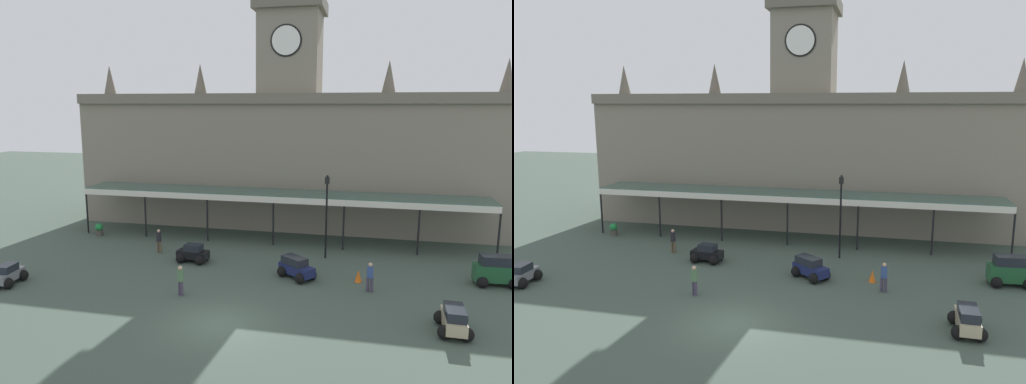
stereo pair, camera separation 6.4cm
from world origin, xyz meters
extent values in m
plane|color=#3D4D42|center=(0.00, 0.00, 0.00)|extent=(140.00, 140.00, 0.00)
cube|color=gray|center=(0.00, 20.31, 5.51)|extent=(35.10, 6.96, 11.01)
cube|color=#6C6558|center=(0.00, 16.69, 10.61)|extent=(35.10, 0.30, 0.80)
cube|color=gray|center=(0.00, 20.31, 14.24)|extent=(4.80, 4.80, 6.45)
cube|color=#665F53|center=(0.00, 20.31, 17.96)|extent=(5.50, 5.50, 1.00)
cylinder|color=white|center=(0.00, 17.85, 15.01)|extent=(2.20, 0.12, 2.20)
cylinder|color=black|center=(0.00, 17.89, 15.01)|extent=(2.46, 0.06, 2.46)
cone|color=#5F594E|center=(-16.55, 20.31, 12.31)|extent=(1.10, 1.10, 2.60)
cone|color=#5F594E|center=(-7.90, 20.31, 12.31)|extent=(1.10, 1.10, 2.60)
cone|color=#5F594E|center=(7.90, 20.31, 12.31)|extent=(1.10, 1.10, 2.60)
cone|color=#5F594E|center=(16.55, 20.31, 12.31)|extent=(1.10, 1.10, 2.60)
cube|color=#38564C|center=(0.00, 14.64, 3.62)|extent=(30.20, 3.20, 0.16)
cube|color=silver|center=(0.00, 13.04, 3.42)|extent=(30.20, 0.12, 0.44)
cylinder|color=black|center=(-15.10, 13.19, 1.77)|extent=(0.14, 0.14, 3.54)
cylinder|color=black|center=(-10.07, 13.19, 1.77)|extent=(0.14, 0.14, 3.54)
cylinder|color=black|center=(-5.03, 13.19, 1.77)|extent=(0.14, 0.14, 3.54)
cylinder|color=black|center=(0.00, 13.19, 1.77)|extent=(0.14, 0.14, 3.54)
cylinder|color=black|center=(5.03, 13.19, 1.77)|extent=(0.14, 0.14, 3.54)
cylinder|color=black|center=(10.07, 13.19, 1.77)|extent=(0.14, 0.14, 3.54)
cylinder|color=black|center=(15.10, 13.19, 1.77)|extent=(0.14, 0.14, 3.54)
cube|color=tan|center=(10.54, 1.64, 0.54)|extent=(0.95, 2.27, 0.55)
cube|color=#1E232B|center=(10.54, 1.44, 1.05)|extent=(0.86, 1.57, 0.45)
sphere|color=black|center=(10.11, 2.43, 0.32)|extent=(0.64, 0.64, 0.64)
sphere|color=black|center=(11.01, 2.41, 0.32)|extent=(0.64, 0.64, 0.64)
sphere|color=black|center=(10.08, 0.88, 0.32)|extent=(0.64, 0.64, 0.64)
sphere|color=black|center=(10.98, 0.86, 0.32)|extent=(0.64, 0.64, 0.64)
cube|color=black|center=(-4.38, 8.29, 0.52)|extent=(2.12, 1.06, 0.50)
cube|color=#1E232B|center=(-4.33, 8.28, 0.98)|extent=(1.17, 0.89, 0.42)
sphere|color=black|center=(-5.09, 7.91, 0.32)|extent=(0.64, 0.64, 0.64)
sphere|color=black|center=(-5.02, 8.79, 0.32)|extent=(0.64, 0.64, 0.64)
sphere|color=black|center=(-3.75, 7.79, 0.32)|extent=(0.64, 0.64, 0.64)
sphere|color=black|center=(-3.67, 8.67, 0.32)|extent=(0.64, 0.64, 0.64)
cube|color=#19214C|center=(2.66, 6.85, 0.54)|extent=(2.33, 2.09, 0.55)
cube|color=#1E232B|center=(2.50, 6.97, 1.05)|extent=(1.73, 1.60, 0.45)
sphere|color=black|center=(3.55, 6.73, 0.32)|extent=(0.64, 0.64, 0.64)
sphere|color=black|center=(3.00, 6.02, 0.32)|extent=(0.64, 0.64, 0.64)
sphere|color=black|center=(2.32, 7.68, 0.32)|extent=(0.64, 0.64, 0.64)
sphere|color=black|center=(1.77, 6.97, 0.32)|extent=(0.64, 0.64, 0.64)
cube|color=#1E512D|center=(13.86, 8.26, 0.74)|extent=(2.46, 1.12, 0.95)
cube|color=#1E232B|center=(13.91, 8.27, 1.50)|extent=(1.96, 1.04, 0.55)
sphere|color=black|center=(13.05, 7.73, 0.32)|extent=(0.64, 0.64, 0.64)
sphere|color=black|center=(12.98, 8.68, 0.32)|extent=(0.64, 0.64, 0.64)
sphere|color=black|center=(14.67, 8.80, 0.32)|extent=(0.64, 0.64, 0.64)
cube|color=slate|center=(-13.32, 2.17, 0.52)|extent=(1.03, 2.11, 0.50)
cube|color=#1E232B|center=(-13.31, 2.12, 0.98)|extent=(0.88, 1.16, 0.42)
sphere|color=black|center=(-13.81, 2.81, 0.32)|extent=(0.64, 0.64, 0.64)
sphere|color=black|center=(-12.93, 2.88, 0.32)|extent=(0.64, 0.64, 0.64)
sphere|color=black|center=(-12.83, 1.53, 0.32)|extent=(0.64, 0.64, 0.64)
cylinder|color=brown|center=(-7.26, 9.61, 0.41)|extent=(0.17, 0.17, 0.82)
cylinder|color=brown|center=(-7.48, 9.65, 0.41)|extent=(0.17, 0.17, 0.82)
cylinder|color=black|center=(-7.37, 9.63, 1.13)|extent=(0.34, 0.34, 0.62)
sphere|color=tan|center=(-7.37, 9.63, 1.55)|extent=(0.23, 0.23, 0.23)
cylinder|color=#3F384C|center=(6.97, 5.67, 0.41)|extent=(0.17, 0.17, 0.82)
cylinder|color=#3F384C|center=(6.76, 5.71, 0.41)|extent=(0.17, 0.17, 0.82)
cylinder|color=#334C8C|center=(6.87, 5.69, 1.13)|extent=(0.34, 0.34, 0.62)
sphere|color=tan|center=(6.87, 5.69, 1.55)|extent=(0.23, 0.23, 0.23)
cylinder|color=#3F384C|center=(-3.14, 2.92, 0.41)|extent=(0.17, 0.17, 0.82)
cylinder|color=#3F384C|center=(-2.97, 2.78, 0.41)|extent=(0.17, 0.17, 0.82)
cylinder|color=#4C724C|center=(-3.05, 2.85, 1.13)|extent=(0.34, 0.34, 0.62)
sphere|color=tan|center=(-3.05, 2.85, 1.55)|extent=(0.23, 0.23, 0.23)
cylinder|color=black|center=(3.98, 11.05, 2.53)|extent=(0.13, 0.13, 5.07)
cube|color=black|center=(3.98, 11.05, 5.29)|extent=(0.30, 0.30, 0.44)
sphere|color=black|center=(3.98, 11.05, 5.57)|extent=(0.14, 0.14, 0.14)
cone|color=orange|center=(6.23, 7.04, 0.36)|extent=(0.40, 0.40, 0.73)
cylinder|color=#47423D|center=(-13.86, 12.74, 0.21)|extent=(0.56, 0.56, 0.42)
sphere|color=#1F7B38|center=(-13.86, 12.74, 0.66)|extent=(0.60, 0.60, 0.60)
camera|label=1|loc=(6.43, -20.07, 10.17)|focal=33.67mm
camera|label=2|loc=(6.50, -20.05, 10.17)|focal=33.67mm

